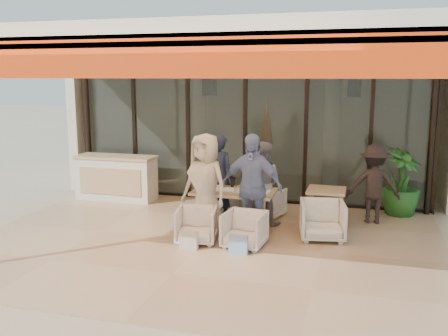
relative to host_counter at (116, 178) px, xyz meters
The scene contains 21 objects.
ground 3.71m from the host_counter, 38.74° to the right, with size 70.00×70.00×0.00m, color #C6B293.
terrace_floor 3.71m from the host_counter, 38.74° to the right, with size 8.00×6.00×0.01m, color tan.
terrace_structure 4.70m from the host_counter, 41.82° to the right, with size 8.00×6.00×3.40m.
glass_storefront 3.13m from the host_counter, 13.84° to the left, with size 8.08×0.10×3.20m.
interior_block 4.50m from the host_counter, 46.47° to the left, with size 9.05×3.62×3.52m.
host_counter is the anchor object (origin of this frame).
dining_table 3.46m from the host_counter, 24.03° to the right, with size 1.50×0.90×0.93m.
chair_far_left 2.79m from the host_counter, ahead, with size 0.64×0.60×0.66m, color white.
chair_far_right 3.62m from the host_counter, ahead, with size 0.65×0.60×0.66m, color white.
chair_near_left 3.63m from the host_counter, 40.74° to the right, with size 0.66×0.62×0.68m, color white.
chair_near_right 4.30m from the host_counter, 33.40° to the right, with size 0.66×0.62×0.68m, color white.
diner_navy 2.93m from the host_counter, 19.34° to the right, with size 0.63×0.42×1.74m, color #182036.
diner_grey 3.72m from the host_counter, 15.04° to the right, with size 0.78×0.61×1.61m, color slate.
diner_cream 3.34m from the host_counter, 34.18° to the right, with size 0.90×0.58×1.84m, color beige.
diner_periwinkle 4.06m from the host_counter, 27.47° to the right, with size 1.09×0.45×1.86m, color #6A80B0.
tote_bag_cream 3.91m from the host_counter, 45.20° to the right, with size 0.30×0.10×0.34m, color silver.
tote_bag_blue 4.54m from the host_counter, 37.63° to the right, with size 0.30×0.10×0.34m, color #99BFD8.
side_table 4.87m from the host_counter, 10.04° to the right, with size 0.70×0.70×0.74m.
side_chair 5.06m from the host_counter, 18.44° to the right, with size 0.75×0.70×0.77m, color white.
standing_woman 5.67m from the host_counter, ahead, with size 1.00×0.57×1.55m, color black.
potted_palm 6.22m from the host_counter, ahead, with size 0.77×0.77×1.38m, color #1E5919.
Camera 1 is at (2.55, -7.82, 2.81)m, focal length 40.00 mm.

